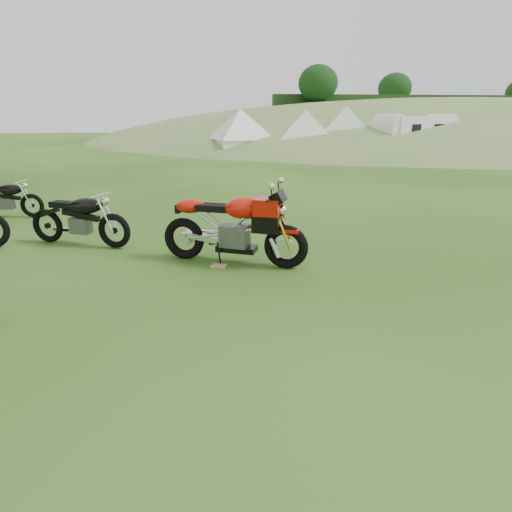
{
  "coord_description": "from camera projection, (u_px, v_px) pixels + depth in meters",
  "views": [
    {
      "loc": [
        -0.93,
        -4.6,
        2.25
      ],
      "look_at": [
        -0.35,
        0.4,
        0.6
      ],
      "focal_mm": 30.0,
      "sensor_mm": 36.0,
      "label": 1
    }
  ],
  "objects": [
    {
      "name": "ground",
      "position": [
        288.0,
        312.0,
        5.15
      ],
      "size": [
        120.0,
        120.0,
        0.0
      ],
      "primitive_type": "plane",
      "color": "#244B10",
      "rests_on": "ground"
    },
    {
      "name": "hillside",
      "position": [
        439.0,
        138.0,
        45.55
      ],
      "size": [
        80.0,
        64.0,
        8.0
      ],
      "primitive_type": "ellipsoid",
      "color": "#5B7E40",
      "rests_on": "ground"
    },
    {
      "name": "hedgerow",
      "position": [
        439.0,
        138.0,
        45.55
      ],
      "size": [
        36.0,
        1.2,
        8.6
      ],
      "primitive_type": null,
      "color": "#193210",
      "rests_on": "ground"
    },
    {
      "name": "sport_motorcycle",
      "position": [
        233.0,
        222.0,
        6.67
      ],
      "size": [
        2.31,
        1.4,
        1.36
      ],
      "primitive_type": null,
      "rotation": [
        0.0,
        0.0,
        -0.4
      ],
      "color": "red",
      "rests_on": "ground"
    },
    {
      "name": "plywood_board",
      "position": [
        219.0,
        266.0,
        6.71
      ],
      "size": [
        0.27,
        0.24,
        0.02
      ],
      "primitive_type": "cube",
      "rotation": [
        0.0,
        0.0,
        -0.28
      ],
      "color": "#D0BA6D",
      "rests_on": "ground"
    },
    {
      "name": "vintage_moto_c",
      "position": [
        79.0,
        218.0,
        7.67
      ],
      "size": [
        1.98,
        1.15,
        1.03
      ],
      "primitive_type": null,
      "rotation": [
        0.0,
        0.0,
        -0.38
      ],
      "color": "black",
      "rests_on": "ground"
    },
    {
      "name": "vintage_moto_d",
      "position": [
        5.0,
        198.0,
        9.83
      ],
      "size": [
        1.76,
        0.64,
        0.9
      ],
      "primitive_type": null,
      "rotation": [
        0.0,
        0.0,
        -0.14
      ],
      "color": "black",
      "rests_on": "ground"
    },
    {
      "name": "tent_left",
      "position": [
        241.0,
        132.0,
        25.56
      ],
      "size": [
        3.7,
        3.7,
        2.65
      ],
      "primitive_type": null,
      "rotation": [
        0.0,
        0.0,
        0.24
      ],
      "color": "white",
      "rests_on": "ground"
    },
    {
      "name": "tent_mid",
      "position": [
        306.0,
        133.0,
        25.21
      ],
      "size": [
        3.51,
        3.51,
        2.61
      ],
      "primitive_type": null,
      "rotation": [
        0.0,
        0.0,
        -0.18
      ],
      "color": "silver",
      "rests_on": "ground"
    },
    {
      "name": "tent_right",
      "position": [
        345.0,
        131.0,
        25.54
      ],
      "size": [
        3.86,
        3.86,
        2.75
      ],
      "primitive_type": null,
      "rotation": [
        0.0,
        0.0,
        -0.25
      ],
      "color": "beige",
      "rests_on": "ground"
    },
    {
      "name": "caravan",
      "position": [
        414.0,
        136.0,
        24.52
      ],
      "size": [
        5.34,
        3.6,
        2.29
      ],
      "primitive_type": null,
      "rotation": [
        0.0,
        0.0,
        0.32
      ],
      "color": "white",
      "rests_on": "ground"
    }
  ]
}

